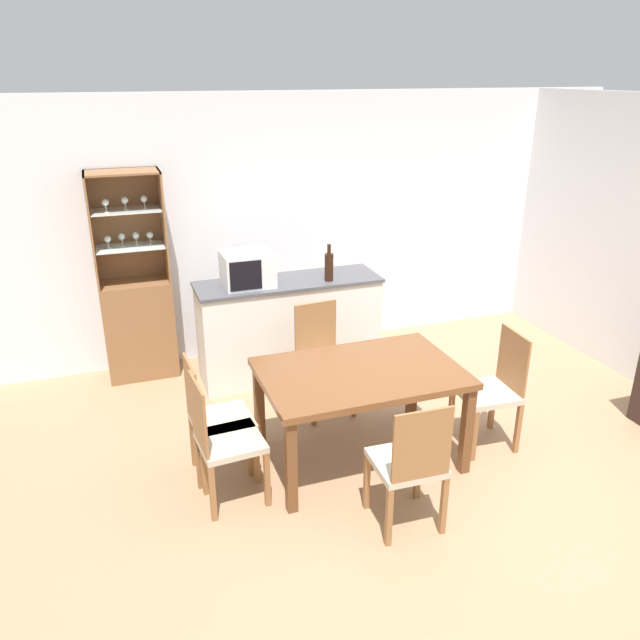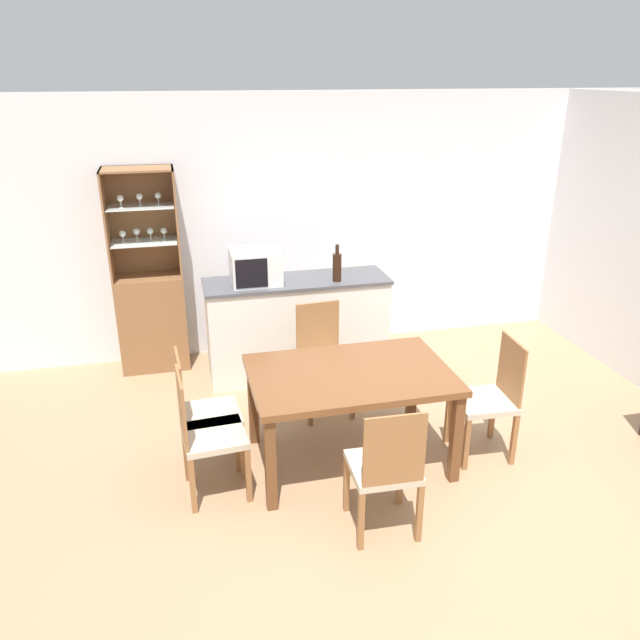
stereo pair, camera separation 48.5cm
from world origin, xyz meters
The scene contains 12 objects.
ground_plane centered at (0.00, 0.00, 0.00)m, with size 18.00×18.00×0.00m, color #A37F5B.
wall_back centered at (0.00, 2.63, 1.27)m, with size 6.80×0.06×2.55m.
kitchen_counter centered at (-0.45, 1.95, 0.47)m, with size 1.70×0.53×0.94m.
display_cabinet centered at (-1.78, 2.42, 0.60)m, with size 0.63×0.38×1.93m.
dining_table centered at (-0.38, 0.42, 0.65)m, with size 1.43×0.95×0.74m.
dining_chair_head_far centered at (-0.38, 1.21, 0.46)m, with size 0.44×0.44×0.92m.
dining_chair_head_near centered at (-0.38, -0.38, 0.46)m, with size 0.42×0.42×0.92m.
dining_chair_side_left_far centered at (-1.41, 0.55, 0.46)m, with size 0.43×0.43×0.92m.
dining_chair_side_right_near centered at (0.66, 0.27, 0.46)m, with size 0.43×0.43×0.92m.
dining_chair_side_left_near centered at (-1.41, 0.27, 0.46)m, with size 0.44×0.44×0.92m.
microwave centered at (-0.82, 1.95, 1.09)m, with size 0.44×0.40×0.30m.
wine_bottle centered at (-0.10, 1.82, 1.08)m, with size 0.08×0.08×0.34m.
Camera 2 is at (-1.52, -3.39, 2.73)m, focal length 35.00 mm.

